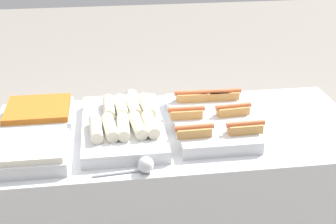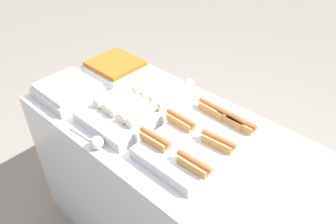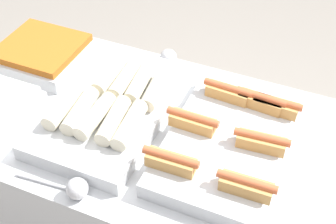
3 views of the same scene
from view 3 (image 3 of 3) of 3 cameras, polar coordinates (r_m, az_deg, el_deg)
counter at (r=1.70m, az=1.32°, el=-13.17°), size 1.52×0.69×0.87m
tray_hotdogs at (r=1.31m, az=7.18°, el=-3.39°), size 0.35×0.50×0.10m
tray_wraps at (r=1.41m, az=-6.83°, el=0.69°), size 0.32×0.53×0.10m
tray_side_back at (r=1.67m, az=-15.07°, el=6.92°), size 0.28×0.27×0.07m
serving_spoon_near at (r=1.23m, az=-11.33°, el=-9.09°), size 0.22×0.06×0.06m
serving_spoon_far at (r=1.61m, az=-0.17°, el=6.68°), size 0.20×0.06×0.06m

